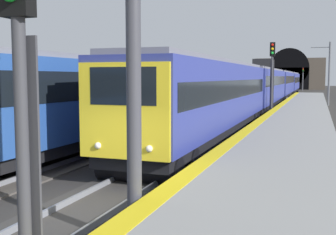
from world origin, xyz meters
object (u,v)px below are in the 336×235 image
train_main_approaching (273,85)px  catenary_mast_near (329,73)px  train_adjacent_platform (198,88)px  railway_signal_near (21,96)px  railway_signal_mid (272,74)px  railway_signal_far (303,77)px

train_main_approaching → catenary_mast_near: size_ratio=11.57×
train_adjacent_platform → catenary_mast_near: 20.03m
railway_signal_near → railway_signal_mid: bearing=-180.0°
train_adjacent_platform → railway_signal_far: size_ratio=11.69×
train_main_approaching → railway_signal_mid: railway_signal_mid is taller
train_main_approaching → railway_signal_mid: bearing=5.2°
train_adjacent_platform → railway_signal_near: bearing=-167.0°
railway_signal_mid → catenary_mast_near: size_ratio=0.81×
train_main_approaching → railway_signal_far: 48.96m
train_main_approaching → train_adjacent_platform: 18.72m
train_main_approaching → railway_signal_mid: 19.84m
train_adjacent_platform → railway_signal_near: (-30.25, -6.16, 0.68)m
catenary_mast_near → train_adjacent_platform: bearing=148.0°
railway_signal_mid → catenary_mast_near: catenary_mast_near is taller
railway_signal_near → railway_signal_mid: (28.75, 0.00, 0.47)m
train_main_approaching → railway_signal_near: size_ratio=16.65×
railway_signal_mid → railway_signal_far: 68.63m
train_main_approaching → train_adjacent_platform: bearing=-13.5°
railway_signal_near → railway_signal_mid: size_ratio=0.85×
train_adjacent_platform → catenary_mast_near: (16.95, -10.58, 1.35)m
train_main_approaching → railway_signal_far: bearing=177.7°
railway_signal_far → train_adjacent_platform: bearing=-5.2°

